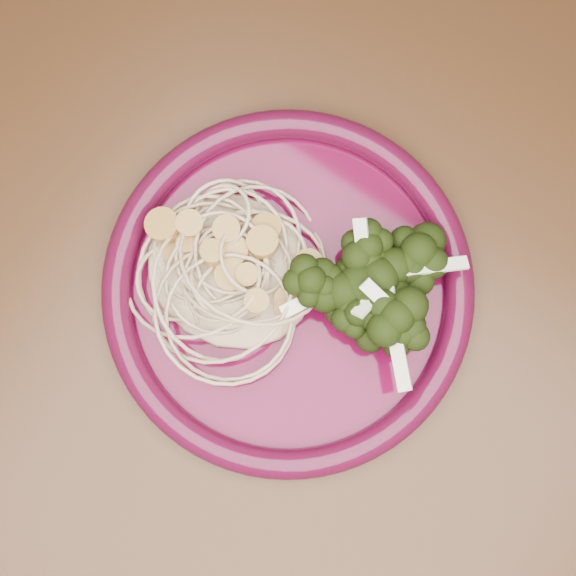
# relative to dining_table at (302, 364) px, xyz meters

# --- Properties ---
(room) EXTENTS (3.50, 3.50, 3.50)m
(room) POSITION_rel_dining_table_xyz_m (0.00, 0.00, 0.65)
(room) COLOR #512F1B
(room) RESTS_ON ground
(dining_table) EXTENTS (1.20, 0.80, 0.75)m
(dining_table) POSITION_rel_dining_table_xyz_m (0.00, 0.00, 0.00)
(dining_table) COLOR #472814
(dining_table) RESTS_ON ground
(dinner_plate) EXTENTS (0.36, 0.36, 0.02)m
(dinner_plate) POSITION_rel_dining_table_xyz_m (-0.04, 0.04, 0.11)
(dinner_plate) COLOR #4E0523
(dinner_plate) RESTS_ON dining_table
(spaghetti_pile) EXTENTS (0.17, 0.15, 0.03)m
(spaghetti_pile) POSITION_rel_dining_table_xyz_m (-0.09, 0.02, 0.12)
(spaghetti_pile) COLOR #C7B189
(spaghetti_pile) RESTS_ON dinner_plate
(scallop_cluster) EXTENTS (0.15, 0.15, 0.04)m
(scallop_cluster) POSITION_rel_dining_table_xyz_m (-0.09, 0.02, 0.16)
(scallop_cluster) COLOR gold
(scallop_cluster) RESTS_ON spaghetti_pile
(broccoli_pile) EXTENTS (0.14, 0.19, 0.06)m
(broccoli_pile) POSITION_rel_dining_table_xyz_m (0.02, 0.05, 0.13)
(broccoli_pile) COLOR black
(broccoli_pile) RESTS_ON dinner_plate
(onion_garnish) EXTENTS (0.10, 0.12, 0.05)m
(onion_garnish) POSITION_rel_dining_table_xyz_m (0.02, 0.05, 0.17)
(onion_garnish) COLOR #F3F0CD
(onion_garnish) RESTS_ON broccoli_pile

